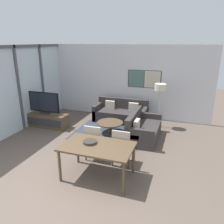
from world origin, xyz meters
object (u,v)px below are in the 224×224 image
object	(u,v)px
television	(44,103)
dining_table	(97,149)
sofa_side	(142,130)
fruit_bowl	(90,142)
tv_console	(46,120)
coffee_table	(110,125)
dining_chair_centre	(122,146)
sofa_main	(121,114)
dining_chair_left	(95,141)
floor_lamp	(160,90)

from	to	relation	value
television	dining_table	size ratio (longest dim) A/B	0.77
sofa_side	fruit_bowl	size ratio (longest dim) A/B	5.43
tv_console	coffee_table	xyz separation A→B (m)	(2.37, 0.19, 0.04)
dining_table	dining_chair_centre	xyz separation A→B (m)	(0.37, 0.64, -0.17)
sofa_main	sofa_side	xyz separation A→B (m)	(1.07, -1.31, -0.00)
television	dining_chair_left	distance (m)	3.03
sofa_main	coffee_table	xyz separation A→B (m)	(0.00, -1.25, 0.01)
fruit_bowl	floor_lamp	size ratio (longest dim) A/B	0.19
sofa_main	coffee_table	distance (m)	1.25
television	fruit_bowl	bearing A→B (deg)	-38.42
sofa_side	dining_table	world-z (taller)	sofa_side
tv_console	sofa_main	size ratio (longest dim) A/B	0.86
dining_table	fruit_bowl	bearing A→B (deg)	165.52
television	floor_lamp	size ratio (longest dim) A/B	0.77
dining_table	dining_chair_left	bearing A→B (deg)	118.40
dining_table	dining_chair_left	size ratio (longest dim) A/B	1.62
dining_table	dining_chair_centre	distance (m)	0.76
sofa_main	floor_lamp	bearing A→B (deg)	-6.22
sofa_side	dining_table	bearing A→B (deg)	168.06
dining_chair_left	coffee_table	bearing A→B (deg)	96.86
tv_console	dining_table	world-z (taller)	dining_table
dining_table	floor_lamp	bearing A→B (deg)	76.45
dining_chair_centre	floor_lamp	distance (m)	3.02
coffee_table	dining_chair_left	size ratio (longest dim) A/B	0.91
fruit_bowl	floor_lamp	world-z (taller)	floor_lamp
dining_table	fruit_bowl	size ratio (longest dim) A/B	5.15
coffee_table	dining_chair_centre	distance (m)	2.03
television	sofa_main	world-z (taller)	television
dining_chair_left	floor_lamp	distance (m)	3.18
television	coffee_table	size ratio (longest dim) A/B	1.38
dining_chair_left	fruit_bowl	world-z (taller)	dining_chair_left
coffee_table	dining_chair_left	bearing A→B (deg)	-83.14
sofa_side	dining_chair_left	bearing A→B (deg)	152.67
tv_console	fruit_bowl	world-z (taller)	fruit_bowl
coffee_table	floor_lamp	xyz separation A→B (m)	(1.42, 1.09, 1.05)
coffee_table	tv_console	bearing A→B (deg)	-175.44
television	sofa_side	bearing A→B (deg)	2.06
dining_table	floor_lamp	xyz separation A→B (m)	(0.85, 3.51, 0.64)
fruit_bowl	sofa_side	bearing A→B (deg)	73.16
dining_table	coffee_table	bearing A→B (deg)	103.41
dining_chair_left	floor_lamp	world-z (taller)	floor_lamp
dining_table	dining_chair_centre	world-z (taller)	dining_chair_centre
tv_console	dining_table	bearing A→B (deg)	-37.12
tv_console	television	world-z (taller)	television
tv_console	fruit_bowl	size ratio (longest dim) A/B	5.65
sofa_side	fruit_bowl	distance (m)	2.47
sofa_side	fruit_bowl	world-z (taller)	fruit_bowl
dining_table	tv_console	bearing A→B (deg)	142.88
sofa_main	floor_lamp	size ratio (longest dim) A/B	1.28
tv_console	sofa_main	bearing A→B (deg)	31.21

